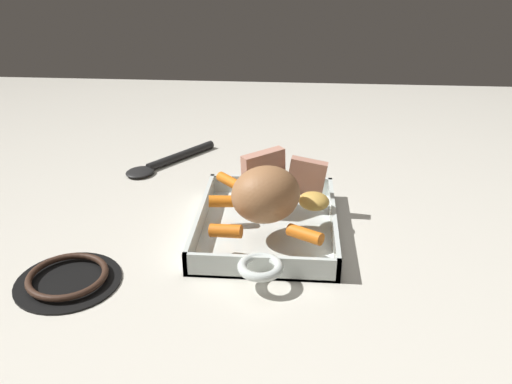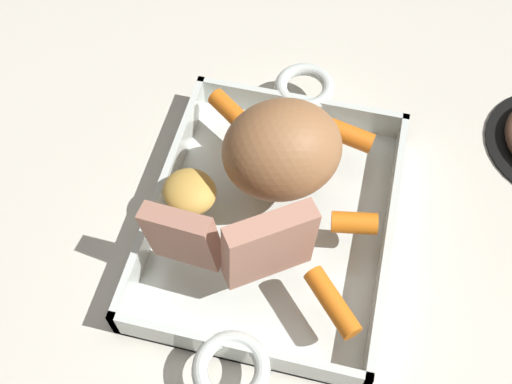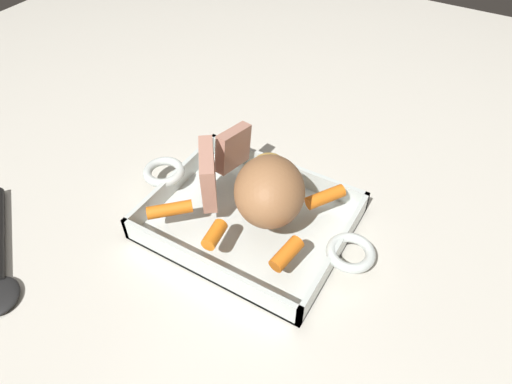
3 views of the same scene
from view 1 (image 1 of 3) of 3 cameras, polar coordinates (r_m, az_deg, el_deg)
name	(u,v)px [view 1 (image 1 of 3)]	position (r m, az deg, el deg)	size (l,w,h in m)	color
ground_plane	(267,231)	(0.95, 1.11, -4.13)	(2.02, 2.02, 0.00)	silver
roasting_dish	(267,225)	(0.95, 1.12, -3.47)	(0.39, 0.24, 0.04)	silver
pork_roast	(267,195)	(0.88, 1.20, -0.26)	(0.11, 0.10, 0.09)	#A16C44
roast_slice_thin	(264,173)	(0.97, 0.81, 1.98)	(0.02, 0.08, 0.08)	tan
roast_slice_outer	(307,177)	(0.98, 5.33, 1.57)	(0.02, 0.07, 0.07)	tan
baby_carrot_northwest	(230,182)	(1.02, -2.69, 1.09)	(0.02, 0.02, 0.07)	orange
baby_carrot_center_right	(305,234)	(0.85, 5.14, -4.43)	(0.02, 0.02, 0.06)	orange
baby_carrot_center_left	(226,231)	(0.85, -3.18, -4.08)	(0.02, 0.02, 0.05)	orange
baby_carrot_long	(221,201)	(0.94, -3.67, -0.98)	(0.02, 0.02, 0.04)	orange
potato_whole	(314,201)	(0.94, 6.06, -0.95)	(0.05, 0.05, 0.03)	gold
stove_burner_rear	(68,278)	(0.87, -19.08, -8.53)	(0.16, 0.16, 0.02)	black
serving_spoon	(165,162)	(1.23, -9.48, 3.12)	(0.21, 0.18, 0.02)	black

